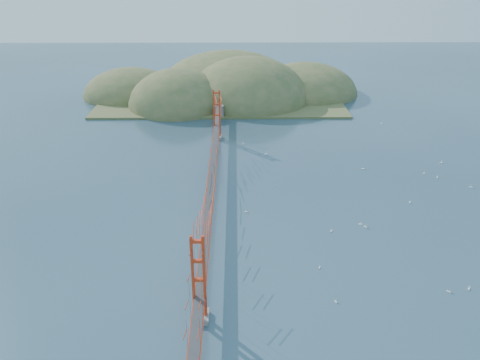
{
  "coord_description": "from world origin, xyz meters",
  "views": [
    {
      "loc": [
        4.27,
        -72.89,
        39.37
      ],
      "look_at": [
        5.0,
        0.0,
        3.79
      ],
      "focal_mm": 35.0,
      "sensor_mm": 36.0,
      "label": 1
    }
  ],
  "objects_px": {
    "sailboat_2": "(361,224)",
    "sailboat_0": "(320,267)",
    "sailboat_1": "(365,226)",
    "bridge": "(211,163)"
  },
  "relations": [
    {
      "from": "bridge",
      "to": "sailboat_0",
      "type": "relative_size",
      "value": 160.95
    },
    {
      "from": "sailboat_0",
      "to": "sailboat_2",
      "type": "bearing_deg",
      "value": 53.3
    },
    {
      "from": "bridge",
      "to": "sailboat_1",
      "type": "bearing_deg",
      "value": -21.37
    },
    {
      "from": "bridge",
      "to": "sailboat_0",
      "type": "height_order",
      "value": "bridge"
    },
    {
      "from": "bridge",
      "to": "sailboat_0",
      "type": "bearing_deg",
      "value": -52.07
    },
    {
      "from": "bridge",
      "to": "sailboat_1",
      "type": "height_order",
      "value": "bridge"
    },
    {
      "from": "sailboat_1",
      "to": "sailboat_0",
      "type": "bearing_deg",
      "value": -130.41
    },
    {
      "from": "sailboat_2",
      "to": "sailboat_1",
      "type": "xyz_separation_m",
      "value": [
        0.56,
        -0.75,
        -0.0
      ]
    },
    {
      "from": "sailboat_1",
      "to": "sailboat_0",
      "type": "height_order",
      "value": "sailboat_1"
    },
    {
      "from": "sailboat_2",
      "to": "sailboat_0",
      "type": "height_order",
      "value": "sailboat_2"
    }
  ]
}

